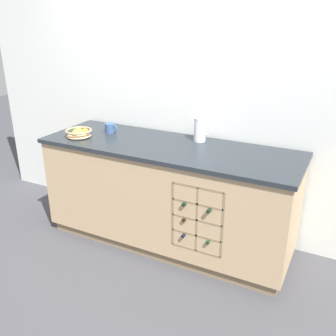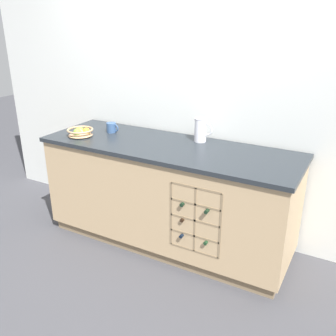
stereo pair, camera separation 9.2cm
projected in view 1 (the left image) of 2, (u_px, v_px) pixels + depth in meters
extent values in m
plane|color=#424247|center=(168.00, 240.00, 3.45)|extent=(14.00, 14.00, 0.00)
cube|color=silver|center=(189.00, 95.00, 3.32)|extent=(4.56, 0.06, 2.55)
cube|color=#8B7354|center=(168.00, 236.00, 3.43)|extent=(2.10, 0.63, 0.09)
cube|color=tan|center=(168.00, 192.00, 3.27)|extent=(2.16, 0.69, 0.80)
cube|color=#23282D|center=(168.00, 147.00, 3.11)|extent=(2.20, 0.73, 0.03)
cube|color=#8B7354|center=(202.00, 214.00, 2.89)|extent=(0.40, 0.01, 0.54)
cube|color=#8B7354|center=(175.00, 211.00, 2.93)|extent=(0.02, 0.10, 0.54)
cube|color=#8B7354|center=(225.00, 223.00, 2.76)|extent=(0.02, 0.10, 0.54)
cube|color=#8B7354|center=(198.00, 247.00, 2.94)|extent=(0.40, 0.10, 0.02)
cube|color=#8B7354|center=(199.00, 233.00, 2.89)|extent=(0.40, 0.10, 0.02)
cube|color=#8B7354|center=(199.00, 217.00, 2.84)|extent=(0.40, 0.10, 0.02)
cube|color=#8B7354|center=(200.00, 201.00, 2.79)|extent=(0.40, 0.10, 0.02)
cube|color=#8B7354|center=(200.00, 185.00, 2.74)|extent=(0.40, 0.10, 0.02)
cube|color=#8B7354|center=(199.00, 217.00, 2.84)|extent=(0.02, 0.10, 0.54)
cylinder|color=black|center=(193.00, 225.00, 3.04)|extent=(0.07, 0.22, 0.07)
cylinder|color=black|center=(185.00, 234.00, 2.92)|extent=(0.03, 0.09, 0.03)
cylinder|color=#19381E|center=(215.00, 232.00, 2.94)|extent=(0.07, 0.19, 0.07)
cylinder|color=#19381E|center=(209.00, 240.00, 2.83)|extent=(0.03, 0.08, 0.03)
cylinder|color=black|center=(193.00, 210.00, 2.99)|extent=(0.08, 0.21, 0.08)
cylinder|color=black|center=(186.00, 218.00, 2.87)|extent=(0.03, 0.09, 0.03)
cylinder|color=black|center=(193.00, 195.00, 2.93)|extent=(0.08, 0.20, 0.08)
cylinder|color=black|center=(186.00, 203.00, 2.81)|extent=(0.03, 0.08, 0.03)
cylinder|color=black|center=(217.00, 201.00, 2.85)|extent=(0.08, 0.21, 0.08)
cylinder|color=black|center=(210.00, 209.00, 2.72)|extent=(0.03, 0.09, 0.03)
cylinder|color=tan|center=(79.00, 136.00, 3.32)|extent=(0.10, 0.10, 0.01)
cone|color=tan|center=(79.00, 133.00, 3.31)|extent=(0.21, 0.21, 0.06)
torus|color=tan|center=(79.00, 131.00, 3.30)|extent=(0.23, 0.23, 0.02)
sphere|color=#7FA838|center=(78.00, 131.00, 3.33)|extent=(0.07, 0.07, 0.07)
sphere|color=gold|center=(85.00, 132.00, 3.32)|extent=(0.07, 0.07, 0.07)
sphere|color=#7FA838|center=(76.00, 133.00, 3.27)|extent=(0.07, 0.07, 0.07)
cylinder|color=white|center=(200.00, 129.00, 3.18)|extent=(0.10, 0.10, 0.21)
torus|color=white|center=(200.00, 118.00, 3.14)|extent=(0.11, 0.11, 0.01)
torus|color=white|center=(206.00, 129.00, 3.15)|extent=(0.11, 0.01, 0.11)
cylinder|color=#385684|center=(110.00, 128.00, 3.43)|extent=(0.09, 0.09, 0.09)
torus|color=#385684|center=(114.00, 128.00, 3.41)|extent=(0.07, 0.01, 0.07)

